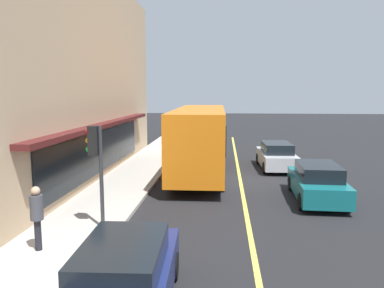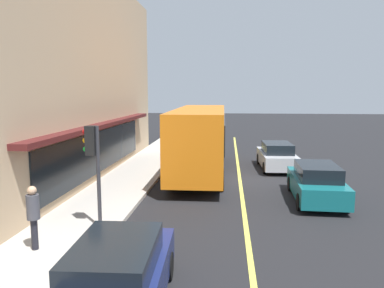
# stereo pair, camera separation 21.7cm
# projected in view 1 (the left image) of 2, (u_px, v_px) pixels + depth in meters

# --- Properties ---
(ground) EXTENTS (120.00, 120.00, 0.00)m
(ground) POSITION_uv_depth(u_px,v_px,m) (240.00, 180.00, 18.87)
(ground) COLOR black
(sidewalk) EXTENTS (80.00, 2.83, 0.15)m
(sidewalk) POSITION_uv_depth(u_px,v_px,m) (133.00, 177.00, 19.32)
(sidewalk) COLOR #B2ADA3
(sidewalk) RESTS_ON ground
(lane_centre_stripe) EXTENTS (36.00, 0.16, 0.01)m
(lane_centre_stripe) POSITION_uv_depth(u_px,v_px,m) (240.00, 180.00, 18.87)
(lane_centre_stripe) COLOR #D8D14C
(lane_centre_stripe) RESTS_ON ground
(bus) EXTENTS (11.16, 2.71, 3.50)m
(bus) POSITION_uv_depth(u_px,v_px,m) (200.00, 137.00, 20.20)
(bus) COLOR orange
(bus) RESTS_ON ground
(traffic_light) EXTENTS (0.30, 0.52, 3.20)m
(traffic_light) POSITION_uv_depth(u_px,v_px,m) (96.00, 152.00, 11.54)
(traffic_light) COLOR #2D2D33
(traffic_light) RESTS_ON sidewalk
(car_navy) EXTENTS (4.37, 1.99, 1.52)m
(car_navy) POSITION_uv_depth(u_px,v_px,m) (124.00, 278.00, 7.39)
(car_navy) COLOR navy
(car_navy) RESTS_ON ground
(car_teal) EXTENTS (4.36, 1.98, 1.52)m
(car_teal) POSITION_uv_depth(u_px,v_px,m) (317.00, 183.00, 15.23)
(car_teal) COLOR #14666B
(car_teal) RESTS_ON ground
(car_silver) EXTENTS (4.36, 1.98, 1.52)m
(car_silver) POSITION_uv_depth(u_px,v_px,m) (276.00, 156.00, 21.57)
(car_silver) COLOR #B7BABF
(car_silver) RESTS_ON ground
(pedestrian_mid_block) EXTENTS (0.34, 0.34, 1.75)m
(pedestrian_mid_block) POSITION_uv_depth(u_px,v_px,m) (37.00, 212.00, 10.02)
(pedestrian_mid_block) COLOR black
(pedestrian_mid_block) RESTS_ON sidewalk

